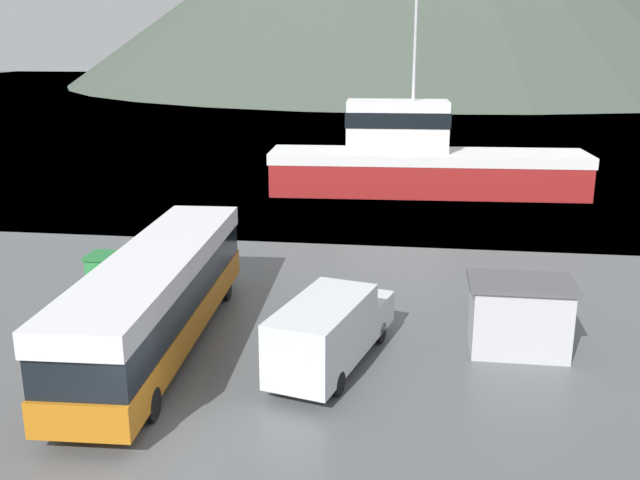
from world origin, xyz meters
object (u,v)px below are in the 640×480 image
object	(u,v)px
tour_bus	(158,294)
delivery_van	(330,329)
fishing_boat	(421,160)
storage_bin	(106,270)
small_boat	(464,172)
dock_kiosk	(519,316)

from	to	relation	value
tour_bus	delivery_van	xyz separation A→B (m)	(5.61, -0.66, -0.60)
delivery_van	fishing_boat	distance (m)	26.16
tour_bus	storage_bin	world-z (taller)	tour_bus
small_boat	fishing_boat	bearing A→B (deg)	-111.19
delivery_van	dock_kiosk	distance (m)	6.12
tour_bus	dock_kiosk	bearing A→B (deg)	3.73
tour_bus	small_boat	distance (m)	33.32
fishing_boat	storage_bin	size ratio (longest dim) A/B	14.58
small_boat	dock_kiosk	bearing A→B (deg)	-82.90
delivery_van	small_boat	size ratio (longest dim) A/B	0.90
storage_bin	tour_bus	bearing A→B (deg)	-51.35
fishing_boat	dock_kiosk	distance (m)	24.29
tour_bus	small_boat	size ratio (longest dim) A/B	1.80
fishing_boat	delivery_van	bearing A→B (deg)	-8.79
storage_bin	dock_kiosk	distance (m)	16.10
delivery_van	storage_bin	size ratio (longest dim) A/B	4.73
fishing_boat	storage_bin	world-z (taller)	fishing_boat
tour_bus	small_boat	bearing A→B (deg)	67.21
dock_kiosk	small_boat	xyz separation A→B (m)	(0.00, 29.98, -0.81)
small_boat	tour_bus	bearing A→B (deg)	-102.93
fishing_boat	dock_kiosk	world-z (taller)	fishing_boat
fishing_boat	small_boat	distance (m)	6.96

